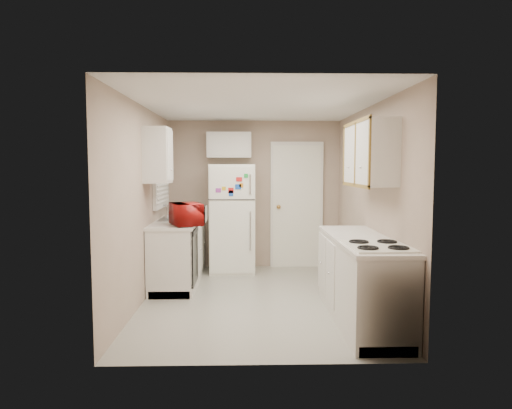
{
  "coord_description": "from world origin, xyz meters",
  "views": [
    {
      "loc": [
        -0.14,
        -5.59,
        1.66
      ],
      "look_at": [
        0.0,
        0.5,
        1.15
      ],
      "focal_mm": 32.0,
      "sensor_mm": 36.0,
      "label": 1
    }
  ],
  "objects": [
    {
      "name": "upper_cabinet_right",
      "position": [
        1.25,
        -0.5,
        1.8
      ],
      "size": [
        0.3,
        1.2,
        0.7
      ],
      "primitive_type": "cube",
      "color": "silver",
      "rests_on": "wall_right"
    },
    {
      "name": "right_counter",
      "position": [
        1.1,
        -0.8,
        0.45
      ],
      "size": [
        0.6,
        2.0,
        0.9
      ],
      "primitive_type": "cube",
      "color": "silver",
      "rests_on": "floor"
    },
    {
      "name": "soap_bottle",
      "position": [
        -1.15,
        1.59,
        1.0
      ],
      "size": [
        0.1,
        0.1,
        0.17
      ],
      "primitive_type": "imported",
      "rotation": [
        0.0,
        0.0,
        -0.36
      ],
      "color": "silver",
      "rests_on": "left_counter"
    },
    {
      "name": "cabinet_over_fridge",
      "position": [
        -0.4,
        1.75,
        2.0
      ],
      "size": [
        0.7,
        0.3,
        0.4
      ],
      "primitive_type": "cube",
      "color": "silver",
      "rests_on": "wall_back"
    },
    {
      "name": "wall_front",
      "position": [
        0.0,
        -1.9,
        1.2
      ],
      "size": [
        2.8,
        2.8,
        0.0
      ],
      "primitive_type": "plane",
      "color": "tan",
      "rests_on": "floor"
    },
    {
      "name": "refrigerator",
      "position": [
        -0.35,
        1.55,
        0.85
      ],
      "size": [
        0.71,
        0.69,
        1.69
      ],
      "primitive_type": "cube",
      "rotation": [
        0.0,
        0.0,
        0.02
      ],
      "color": "white",
      "rests_on": "floor"
    },
    {
      "name": "wall_right",
      "position": [
        1.4,
        0.0,
        1.2
      ],
      "size": [
        3.8,
        3.8,
        0.0
      ],
      "primitive_type": "plane",
      "color": "tan",
      "rests_on": "floor"
    },
    {
      "name": "left_counter",
      "position": [
        -1.1,
        0.9,
        0.45
      ],
      "size": [
        0.6,
        1.8,
        0.9
      ],
      "primitive_type": "cube",
      "color": "silver",
      "rests_on": "floor"
    },
    {
      "name": "upper_cabinet_left",
      "position": [
        -1.25,
        0.22,
        1.8
      ],
      "size": [
        0.3,
        0.45,
        0.7
      ],
      "primitive_type": "cube",
      "color": "silver",
      "rests_on": "wall_left"
    },
    {
      "name": "window_blinds",
      "position": [
        -1.36,
        1.05,
        1.6
      ],
      "size": [
        0.1,
        0.98,
        1.08
      ],
      "primitive_type": "cube",
      "color": "silver",
      "rests_on": "wall_left"
    },
    {
      "name": "floor",
      "position": [
        0.0,
        0.0,
        0.0
      ],
      "size": [
        3.8,
        3.8,
        0.0
      ],
      "primitive_type": "plane",
      "color": "#B7B5A8",
      "rests_on": "ground"
    },
    {
      "name": "ceiling",
      "position": [
        0.0,
        0.0,
        2.4
      ],
      "size": [
        3.8,
        3.8,
        0.0
      ],
      "primitive_type": "plane",
      "color": "white",
      "rests_on": "floor"
    },
    {
      "name": "interior_door",
      "position": [
        0.7,
        1.86,
        1.02
      ],
      "size": [
        0.86,
        0.06,
        2.08
      ],
      "primitive_type": "cube",
      "color": "white",
      "rests_on": "floor"
    },
    {
      "name": "wall_back",
      "position": [
        0.0,
        1.9,
        1.2
      ],
      "size": [
        2.8,
        2.8,
        0.0
      ],
      "primitive_type": "plane",
      "color": "tan",
      "rests_on": "floor"
    },
    {
      "name": "dishwasher",
      "position": [
        -0.81,
        0.3,
        0.49
      ],
      "size": [
        0.03,
        0.58,
        0.72
      ],
      "primitive_type": "cube",
      "color": "black",
      "rests_on": "floor"
    },
    {
      "name": "wall_left",
      "position": [
        -1.4,
        0.0,
        1.2
      ],
      "size": [
        3.8,
        3.8,
        0.0
      ],
      "primitive_type": "plane",
      "color": "tan",
      "rests_on": "floor"
    },
    {
      "name": "stove",
      "position": [
        1.11,
        -1.35,
        0.42
      ],
      "size": [
        0.58,
        0.71,
        0.84
      ],
      "primitive_type": "cube",
      "rotation": [
        0.0,
        0.0,
        0.03
      ],
      "color": "white",
      "rests_on": "floor"
    },
    {
      "name": "sink",
      "position": [
        -1.1,
        1.05,
        0.86
      ],
      "size": [
        0.54,
        0.74,
        0.16
      ],
      "primitive_type": "cube",
      "color": "gray",
      "rests_on": "left_counter"
    },
    {
      "name": "microwave",
      "position": [
        -0.91,
        0.3,
        1.05
      ],
      "size": [
        0.58,
        0.46,
        0.34
      ],
      "primitive_type": "imported",
      "rotation": [
        0.0,
        0.0,
        1.96
      ],
      "color": "#9F100D",
      "rests_on": "left_counter"
    }
  ]
}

